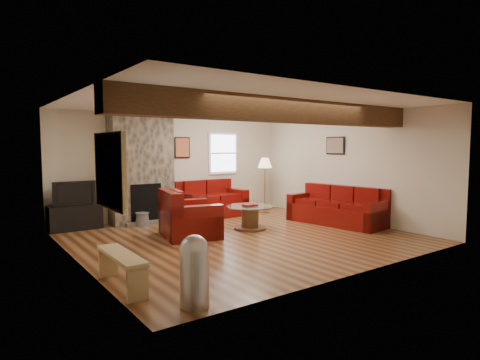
{
  "coord_description": "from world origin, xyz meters",
  "views": [
    {
      "loc": [
        -4.43,
        -6.17,
        1.74
      ],
      "look_at": [
        0.25,
        0.4,
        1.05
      ],
      "focal_mm": 30.0,
      "sensor_mm": 36.0,
      "label": 1
    }
  ],
  "objects_px": {
    "sofa_three": "(337,205)",
    "tv_cabinet": "(75,217)",
    "loveseat": "(211,199)",
    "coffee_table": "(250,217)",
    "armchair_red": "(190,213)",
    "television": "(74,193)",
    "floor_lamp": "(265,166)"
  },
  "relations": [
    {
      "from": "loveseat",
      "to": "television",
      "type": "height_order",
      "value": "television"
    },
    {
      "from": "tv_cabinet",
      "to": "floor_lamp",
      "type": "height_order",
      "value": "floor_lamp"
    },
    {
      "from": "tv_cabinet",
      "to": "television",
      "type": "height_order",
      "value": "television"
    },
    {
      "from": "loveseat",
      "to": "coffee_table",
      "type": "bearing_deg",
      "value": -97.24
    },
    {
      "from": "sofa_three",
      "to": "floor_lamp",
      "type": "bearing_deg",
      "value": -179.24
    },
    {
      "from": "armchair_red",
      "to": "tv_cabinet",
      "type": "xyz_separation_m",
      "value": [
        -1.65,
        1.94,
        -0.19
      ]
    },
    {
      "from": "tv_cabinet",
      "to": "television",
      "type": "xyz_separation_m",
      "value": [
        0.0,
        0.0,
        0.51
      ]
    },
    {
      "from": "coffee_table",
      "to": "floor_lamp",
      "type": "bearing_deg",
      "value": 42.93
    },
    {
      "from": "armchair_red",
      "to": "floor_lamp",
      "type": "height_order",
      "value": "floor_lamp"
    },
    {
      "from": "armchair_red",
      "to": "floor_lamp",
      "type": "bearing_deg",
      "value": -53.3
    },
    {
      "from": "sofa_three",
      "to": "tv_cabinet",
      "type": "height_order",
      "value": "sofa_three"
    },
    {
      "from": "sofa_three",
      "to": "floor_lamp",
      "type": "height_order",
      "value": "floor_lamp"
    },
    {
      "from": "armchair_red",
      "to": "coffee_table",
      "type": "distance_m",
      "value": 1.37
    },
    {
      "from": "sofa_three",
      "to": "armchair_red",
      "type": "distance_m",
      "value": 3.37
    },
    {
      "from": "loveseat",
      "to": "tv_cabinet",
      "type": "height_order",
      "value": "loveseat"
    },
    {
      "from": "sofa_three",
      "to": "television",
      "type": "xyz_separation_m",
      "value": [
        -4.93,
        2.73,
        0.35
      ]
    },
    {
      "from": "armchair_red",
      "to": "floor_lamp",
      "type": "relative_size",
      "value": 0.78
    },
    {
      "from": "loveseat",
      "to": "tv_cabinet",
      "type": "bearing_deg",
      "value": 171.55
    },
    {
      "from": "sofa_three",
      "to": "floor_lamp",
      "type": "xyz_separation_m",
      "value": [
        -0.33,
        2.15,
        0.81
      ]
    },
    {
      "from": "tv_cabinet",
      "to": "floor_lamp",
      "type": "bearing_deg",
      "value": -7.18
    },
    {
      "from": "armchair_red",
      "to": "floor_lamp",
      "type": "distance_m",
      "value": 3.34
    },
    {
      "from": "sofa_three",
      "to": "television",
      "type": "distance_m",
      "value": 5.65
    },
    {
      "from": "armchair_red",
      "to": "tv_cabinet",
      "type": "bearing_deg",
      "value": 52.28
    },
    {
      "from": "television",
      "to": "sofa_three",
      "type": "bearing_deg",
      "value": -28.98
    },
    {
      "from": "loveseat",
      "to": "armchair_red",
      "type": "height_order",
      "value": "armchair_red"
    },
    {
      "from": "sofa_three",
      "to": "coffee_table",
      "type": "bearing_deg",
      "value": -116.58
    },
    {
      "from": "loveseat",
      "to": "coffee_table",
      "type": "distance_m",
      "value": 1.79
    },
    {
      "from": "armchair_red",
      "to": "coffee_table",
      "type": "height_order",
      "value": "armchair_red"
    },
    {
      "from": "coffee_table",
      "to": "floor_lamp",
      "type": "xyz_separation_m",
      "value": [
        1.61,
        1.49,
        0.98
      ]
    },
    {
      "from": "sofa_three",
      "to": "armchair_red",
      "type": "height_order",
      "value": "armchair_red"
    },
    {
      "from": "sofa_three",
      "to": "tv_cabinet",
      "type": "relative_size",
      "value": 2.07
    },
    {
      "from": "armchair_red",
      "to": "tv_cabinet",
      "type": "relative_size",
      "value": 1.07
    }
  ]
}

